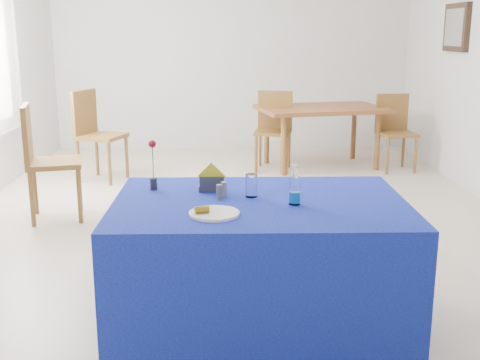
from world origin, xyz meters
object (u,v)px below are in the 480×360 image
blue_table (259,266)px  oak_table (322,113)px  chair_bg_left (274,125)px  water_bottle (295,191)px  plate (214,214)px  chair_win_b (94,129)px  chair_bg_right (394,127)px  chair_win_a (43,154)px

blue_table → oak_table: bearing=76.9°
oak_table → chair_bg_left: chair_bg_left is taller
water_bottle → chair_bg_left: (0.21, 4.20, -0.28)m
plate → chair_bg_left: (0.64, 4.38, -0.22)m
plate → chair_win_b: bearing=110.5°
chair_bg_left → chair_win_b: bearing=-155.1°
blue_table → chair_bg_left: (0.39, 4.12, 0.17)m
blue_table → chair_bg_right: size_ratio=1.74×
plate → oak_table: plate is taller
blue_table → oak_table: 4.35m
chair_win_b → chair_win_a: bearing=-165.9°
oak_table → chair_bg_left: (-0.60, -0.11, -0.13)m
plate → chair_bg_left: bearing=81.8°
oak_table → chair_bg_right: 0.90m
chair_bg_left → chair_win_b: size_ratio=0.93×
water_bottle → chair_bg_right: (1.68, 4.14, -0.30)m
chair_bg_left → chair_win_a: chair_win_a is taller
chair_bg_right → chair_win_b: (-3.54, -0.47, 0.06)m
chair_bg_left → chair_win_b: 2.14m
chair_win_a → chair_bg_right: bearing=-75.3°
plate → chair_win_b: size_ratio=0.25×
blue_table → chair_win_a: chair_win_a is taller
plate → water_bottle: bearing=23.5°
chair_win_a → chair_win_b: (0.13, 1.50, -0.01)m
water_bottle → chair_bg_left: 4.21m
plate → oak_table: size_ratio=0.15×
blue_table → chair_bg_left: 4.15m
chair_win_b → oak_table: bearing=-57.4°
plate → chair_bg_left: size_ratio=0.27×
water_bottle → chair_bg_right: bearing=68.0°
plate → water_bottle: size_ratio=1.20×
water_bottle → chair_win_b: (-1.87, 3.67, -0.24)m
water_bottle → oak_table: size_ratio=0.13×
chair_bg_left → chair_win_a: bearing=-126.9°
blue_table → water_bottle: (0.18, -0.08, 0.45)m
blue_table → chair_bg_right: (1.86, 4.06, 0.15)m
chair_bg_right → plate: bearing=-123.9°
blue_table → chair_win_b: bearing=115.1°
chair_win_a → water_bottle: bearing=-150.8°
chair_bg_right → chair_win_b: size_ratio=0.90×
blue_table → chair_win_b: (-1.68, 3.59, 0.21)m
blue_table → chair_bg_left: size_ratio=1.68×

